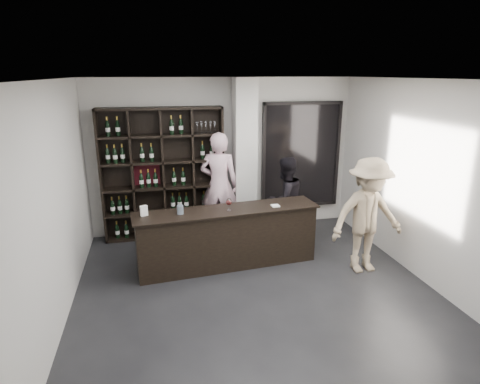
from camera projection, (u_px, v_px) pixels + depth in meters
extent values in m
cube|color=black|center=(260.00, 299.00, 5.49)|extent=(5.00, 5.50, 0.01)
cube|color=silver|center=(245.00, 158.00, 7.45)|extent=(0.40, 0.40, 2.90)
cube|color=black|center=(301.00, 156.00, 7.92)|extent=(1.60, 0.08, 2.10)
cube|color=black|center=(301.00, 156.00, 7.92)|extent=(1.48, 0.02, 1.98)
cube|color=black|center=(228.00, 238.00, 6.33)|extent=(2.81, 0.53, 0.92)
cube|color=black|center=(227.00, 210.00, 6.20)|extent=(2.89, 0.61, 0.03)
imported|color=silver|center=(219.00, 185.00, 7.42)|extent=(0.83, 0.68, 1.96)
imported|color=black|center=(285.00, 200.00, 7.19)|extent=(0.93, 0.84, 1.56)
imported|color=#9C876B|center=(368.00, 216.00, 6.05)|extent=(1.18, 0.71, 1.80)
cylinder|color=#9BAEBF|center=(180.00, 210.00, 5.97)|extent=(0.13, 0.13, 0.13)
cube|color=white|center=(275.00, 206.00, 6.33)|extent=(0.13, 0.13, 0.02)
cube|color=white|center=(144.00, 211.00, 5.89)|extent=(0.12, 0.09, 0.15)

